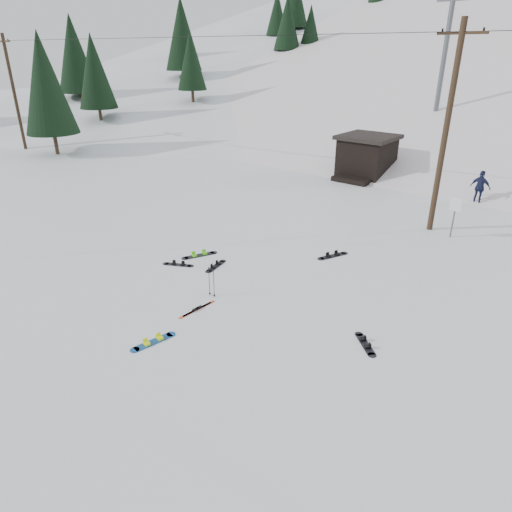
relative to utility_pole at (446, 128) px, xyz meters
The scene contains 17 objects.
ground 14.90m from the utility_pole, 98.13° to the right, with size 200.00×200.00×0.00m, color white.
ridge_left 53.35m from the utility_pole, 138.18° to the left, with size 34.00×85.00×38.00m, color white.
treeline_left 44.65m from the utility_pole, 144.16° to the left, with size 20.00×64.00×10.00m, color black, non-canonical shape.
utility_pole is the anchor object (origin of this frame).
utility_pole_left 34.13m from the utility_pole, behind, with size 2.00×0.26×9.00m.
trail_sign 3.60m from the utility_pole, 21.04° to the right, with size 0.50×0.09×1.85m.
lift_hut 10.40m from the utility_pole, 135.24° to the left, with size 3.40×4.10×2.75m.
lift_tower_near 17.38m from the utility_pole, 110.56° to the left, with size 2.20×0.36×8.00m.
hero_snowboard 15.29m from the utility_pole, 101.15° to the right, with size 0.47×1.44×0.10m.
hero_skis 13.43m from the utility_pole, 104.53° to the right, with size 0.16×1.51×0.08m.
ski_poles 12.43m from the utility_pole, 107.08° to the right, with size 0.29×0.08×1.07m.
board_scatter_a 12.90m from the utility_pole, 121.12° to the right, with size 1.17×0.72×0.09m.
board_scatter_b 11.65m from the utility_pole, 117.79° to the right, with size 0.47×1.30×0.09m.
board_scatter_c 11.99m from the utility_pole, 124.25° to the right, with size 0.79×1.45×0.11m.
board_scatter_d 11.62m from the utility_pole, 79.12° to the right, with size 1.02×0.94×0.09m.
board_scatter_f 7.58m from the utility_pole, 108.78° to the right, with size 0.74×1.39×0.10m.
skier_navy 6.71m from the utility_pole, 83.86° to the left, with size 1.09×0.45×1.86m, color #191E3F.
Camera 1 is at (8.54, -6.92, 7.78)m, focal length 32.00 mm.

